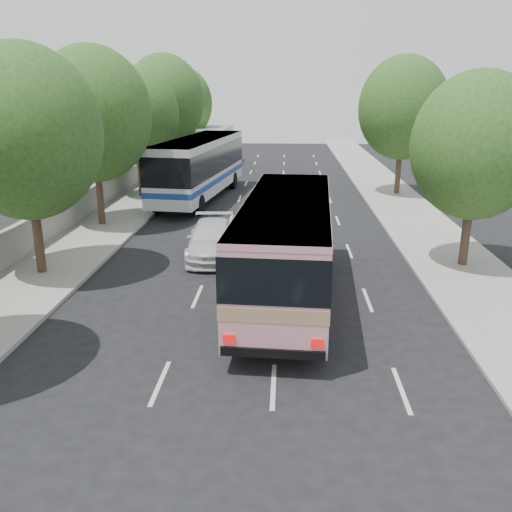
# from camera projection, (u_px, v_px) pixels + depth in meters

# --- Properties ---
(ground) EXTENTS (120.00, 120.00, 0.00)m
(ground) POSITION_uv_depth(u_px,v_px,m) (241.00, 349.00, 15.64)
(ground) COLOR black
(ground) RESTS_ON ground
(sidewalk_left) EXTENTS (4.00, 90.00, 0.15)m
(sidewalk_left) POSITION_uv_depth(u_px,v_px,m) (136.00, 202.00, 35.13)
(sidewalk_left) COLOR #9E998E
(sidewalk_left) RESTS_ON ground
(sidewalk_right) EXTENTS (4.00, 90.00, 0.12)m
(sidewalk_right) POSITION_uv_depth(u_px,v_px,m) (401.00, 206.00, 34.23)
(sidewalk_right) COLOR #9E998E
(sidewalk_right) RESTS_ON ground
(low_wall) EXTENTS (0.30, 90.00, 1.50)m
(low_wall) POSITION_uv_depth(u_px,v_px,m) (107.00, 190.00, 34.98)
(low_wall) COLOR #9E998E
(low_wall) RESTS_ON sidewalk_left
(tree_left_b) EXTENTS (5.70, 5.70, 8.88)m
(tree_left_b) POSITION_uv_depth(u_px,v_px,m) (26.00, 127.00, 20.01)
(tree_left_b) COLOR #38281E
(tree_left_b) RESTS_ON ground
(tree_left_c) EXTENTS (6.00, 6.00, 9.35)m
(tree_left_c) POSITION_uv_depth(u_px,v_px,m) (94.00, 110.00, 27.56)
(tree_left_c) COLOR #38281E
(tree_left_c) RESTS_ON ground
(tree_left_d) EXTENTS (5.52, 5.52, 8.60)m
(tree_left_d) POSITION_uv_depth(u_px,v_px,m) (138.00, 113.00, 35.32)
(tree_left_d) COLOR #38281E
(tree_left_d) RESTS_ON ground
(tree_left_e) EXTENTS (6.30, 6.30, 9.82)m
(tree_left_e) POSITION_uv_depth(u_px,v_px,m) (165.00, 98.00, 42.70)
(tree_left_e) COLOR #38281E
(tree_left_e) RESTS_ON ground
(tree_left_f) EXTENTS (5.88, 5.88, 9.16)m
(tree_left_f) POSITION_uv_depth(u_px,v_px,m) (182.00, 101.00, 50.47)
(tree_left_f) COLOR #38281E
(tree_left_f) RESTS_ON ground
(tree_right_near) EXTENTS (5.10, 5.10, 7.95)m
(tree_right_near) POSITION_uv_depth(u_px,v_px,m) (479.00, 141.00, 21.19)
(tree_right_near) COLOR #38281E
(tree_right_near) RESTS_ON ground
(tree_right_far) EXTENTS (6.00, 6.00, 9.35)m
(tree_right_far) POSITION_uv_depth(u_px,v_px,m) (405.00, 104.00, 36.15)
(tree_right_far) COLOR #38281E
(tree_right_far) RESTS_ON ground
(pink_bus) EXTENTS (3.53, 11.40, 3.59)m
(pink_bus) POSITION_uv_depth(u_px,v_px,m) (287.00, 238.00, 18.71)
(pink_bus) COLOR #D18691
(pink_bus) RESTS_ON ground
(pink_taxi) EXTENTS (1.98, 4.54, 1.52)m
(pink_taxi) POSITION_uv_depth(u_px,v_px,m) (280.00, 242.00, 23.63)
(pink_taxi) COLOR #EE1486
(pink_taxi) RESTS_ON ground
(white_pickup) EXTENTS (2.54, 5.37, 1.51)m
(white_pickup) POSITION_uv_depth(u_px,v_px,m) (212.00, 240.00, 24.02)
(white_pickup) COLOR silver
(white_pickup) RESTS_ON ground
(tour_coach_front) EXTENTS (4.59, 13.74, 4.04)m
(tour_coach_front) POSITION_uv_depth(u_px,v_px,m) (200.00, 163.00, 35.85)
(tour_coach_front) COLOR silver
(tour_coach_front) RESTS_ON ground
(tour_coach_rear) EXTENTS (2.70, 12.07, 3.61)m
(tour_coach_rear) POSITION_uv_depth(u_px,v_px,m) (213.00, 145.00, 49.81)
(tour_coach_rear) COLOR silver
(tour_coach_rear) RESTS_ON ground
(taxi_roof_sign) EXTENTS (0.56, 0.20, 0.18)m
(taxi_roof_sign) POSITION_uv_depth(u_px,v_px,m) (280.00, 223.00, 23.37)
(taxi_roof_sign) COLOR silver
(taxi_roof_sign) RESTS_ON pink_taxi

